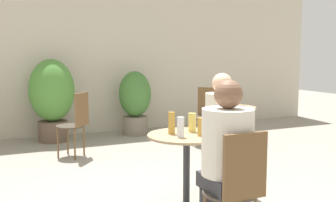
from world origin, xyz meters
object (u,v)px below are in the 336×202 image
Objects in this scene: beer_glass_0 at (181,127)px; potted_plant_0 at (52,95)px; bistro_chair_1 at (227,141)px; beer_glass_1 at (201,127)px; bistro_chair_3 at (77,119)px; cafe_table_far at (232,123)px; beer_glass_3 at (172,123)px; bistro_chair_4 at (206,111)px; seated_person_0 at (226,151)px; potted_plant_1 at (135,100)px; cafe_table_near at (187,157)px; beer_glass_2 at (192,122)px; seated_person_1 at (221,124)px; bistro_chair_0 at (238,183)px.

potted_plant_0 is (-0.55, 3.71, -0.06)m from beer_glass_0.
bistro_chair_1 reaches higher than beer_glass_1.
bistro_chair_1 is 2.34m from bistro_chair_3.
beer_glass_3 is at bearing -138.60° from cafe_table_far.
bistro_chair_1 is at bearing -62.24° from bistro_chair_4.
seated_person_0 is 4.31m from potted_plant_1.
potted_plant_0 is (-0.17, 1.19, 0.23)m from bistro_chair_3.
beer_glass_2 reaches higher than cafe_table_near.
seated_person_0 is 1.00× the size of seated_person_1.
seated_person_0 is at bearing -97.48° from beer_glass_2.
cafe_table_far is 1.06m from bistro_chair_4.
cafe_table_near is 0.66m from seated_person_0.
potted_plant_0 reaches higher than cafe_table_near.
bistro_chair_1 and bistro_chair_4 have the same top height.
potted_plant_1 is at bearing 174.88° from bistro_chair_4.
cafe_table_near is 0.78m from bistro_chair_0.
cafe_table_far is 4.37× the size of beer_glass_2.
seated_person_1 reaches higher than bistro_chair_3.
bistro_chair_1 and bistro_chair_3 have the same top height.
bistro_chair_0 is at bearing -56.53° from seated_person_1.
potted_plant_1 is at bearing -100.86° from seated_person_0.
seated_person_1 is 1.10× the size of potted_plant_1.
cafe_table_far is at bearing -122.78° from bistro_chair_0.
beer_glass_1 is (-0.46, -0.42, 0.08)m from seated_person_1.
potted_plant_0 is (-2.22, 1.19, 0.23)m from bistro_chair_4.
beer_glass_0 is 0.19m from beer_glass_1.
bistro_chair_1 is 0.82m from beer_glass_1.
potted_plant_1 is at bearing 77.79° from cafe_table_near.
beer_glass_1 reaches higher than cafe_table_near.
beer_glass_3 reaches higher than cafe_table_near.
beer_glass_3 is at bearing -81.24° from potted_plant_0.
potted_plant_1 is at bearing 79.04° from beer_glass_2.
bistro_chair_1 is 0.73× the size of seated_person_1.
cafe_table_near is at bearing -90.00° from seated_person_1.
cafe_table_far is 2.11m from beer_glass_0.
beer_glass_3 is at bearing -100.09° from seated_person_1.
beer_glass_3 is (-0.21, -0.01, 0.01)m from beer_glass_2.
seated_person_1 is 6.45× the size of beer_glass_3.
seated_person_1 is (0.54, 0.95, 0.01)m from seated_person_0.
seated_person_0 is at bearing 48.91° from bistro_chair_3.
bistro_chair_0 is 0.67× the size of potted_plant_0.
bistro_chair_0 is 0.73× the size of seated_person_0.
potted_plant_0 reaches higher than bistro_chair_1.
bistro_chair_4 is at bearing 56.50° from beer_glass_0.
cafe_table_far is at bearing 114.13° from bistro_chair_1.
beer_glass_3 is (-0.78, -0.32, 0.29)m from bistro_chair_1.
seated_person_1 is at bearing -94.12° from potted_plant_1.
bistro_chair_4 is at bearing 57.21° from cafe_table_near.
bistro_chair_3 reaches higher than beer_glass_1.
beer_glass_1 is (0.19, -0.01, -0.01)m from beer_glass_0.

